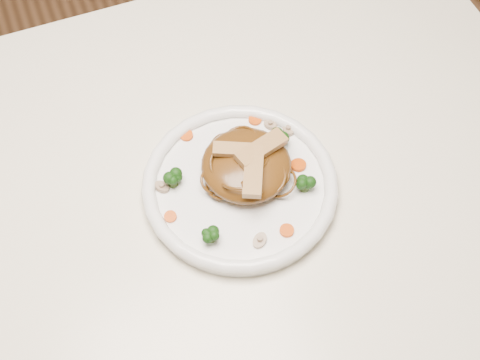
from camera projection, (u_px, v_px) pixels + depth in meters
name	position (u px, v px, depth m)	size (l,w,h in m)	color
ground	(201.00, 360.00, 1.59)	(4.00, 4.00, 0.00)	#51321B
table	(180.00, 229.00, 1.04)	(1.20, 0.80, 0.75)	white
plate	(240.00, 188.00, 0.96)	(0.27, 0.27, 0.02)	white
noodle_mound	(246.00, 165.00, 0.94)	(0.13, 0.13, 0.04)	#593311
chicken_a	(261.00, 148.00, 0.93)	(0.08, 0.02, 0.01)	tan
chicken_b	(235.00, 150.00, 0.93)	(0.06, 0.02, 0.01)	tan
chicken_c	(253.00, 171.00, 0.91)	(0.08, 0.03, 0.01)	tan
broccoli_0	(281.00, 135.00, 0.97)	(0.03, 0.03, 0.03)	#17450E
broccoli_1	(172.00, 178.00, 0.94)	(0.03, 0.03, 0.03)	#17450E
broccoli_2	(211.00, 233.00, 0.89)	(0.03, 0.03, 0.03)	#17450E
broccoli_3	(305.00, 182.00, 0.93)	(0.03, 0.03, 0.03)	#17450E
carrot_0	(255.00, 120.00, 1.01)	(0.02, 0.02, 0.01)	#EA5308
carrot_1	(170.00, 217.00, 0.92)	(0.02, 0.02, 0.01)	#EA5308
carrot_2	(298.00, 165.00, 0.96)	(0.02, 0.02, 0.01)	#EA5308
carrot_3	(187.00, 135.00, 0.99)	(0.02, 0.02, 0.01)	#EA5308
carrot_4	(287.00, 230.00, 0.91)	(0.02, 0.02, 0.01)	#EA5308
mushroom_0	(260.00, 240.00, 0.90)	(0.02, 0.02, 0.01)	tan
mushroom_1	(288.00, 130.00, 1.00)	(0.02, 0.02, 0.01)	tan
mushroom_2	(162.00, 187.00, 0.94)	(0.02, 0.02, 0.01)	tan
mushroom_3	(270.00, 125.00, 1.00)	(0.02, 0.02, 0.01)	tan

